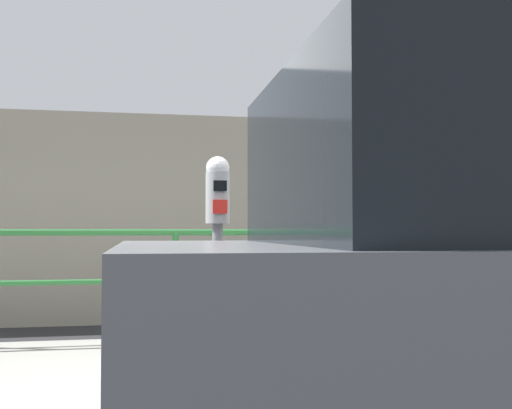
{
  "coord_description": "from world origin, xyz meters",
  "views": [
    {
      "loc": [
        -0.43,
        -3.73,
        1.2
      ],
      "look_at": [
        0.38,
        0.42,
        1.37
      ],
      "focal_mm": 45.08,
      "sensor_mm": 36.0,
      "label": 1
    }
  ],
  "objects": [
    {
      "name": "sidewalk_curb",
      "position": [
        0.0,
        1.42,
        0.06
      ],
      "size": [
        36.0,
        2.85,
        0.12
      ],
      "primitive_type": "cube",
      "color": "#9E9B93",
      "rests_on": "ground"
    },
    {
      "name": "backdrop_wall",
      "position": [
        0.0,
        4.91,
        1.36
      ],
      "size": [
        32.0,
        0.5,
        2.72
      ],
      "primitive_type": "cube",
      "color": "#ADA38E",
      "rests_on": "ground"
    },
    {
      "name": "background_railing",
      "position": [
        0.0,
        2.65,
        0.9
      ],
      "size": [
        24.06,
        0.06,
        1.09
      ],
      "color": "#2D7A38",
      "rests_on": "sidewalk_curb"
    },
    {
      "name": "pedestrian_at_meter",
      "position": [
        0.67,
        0.53,
        1.12
      ],
      "size": [
        0.62,
        0.59,
        1.73
      ],
      "rotation": [
        0.0,
        0.0,
        -2.89
      ],
      "color": "slate",
      "rests_on": "sidewalk_curb"
    },
    {
      "name": "parking_meter",
      "position": [
        0.13,
        0.47,
        1.24
      ],
      "size": [
        0.16,
        0.17,
        1.57
      ],
      "rotation": [
        0.0,
        0.0,
        3.2
      ],
      "color": "slate",
      "rests_on": "sidewalk_curb"
    }
  ]
}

